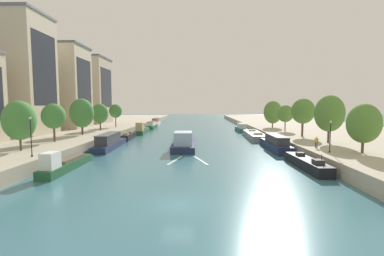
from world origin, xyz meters
TOP-DOWN VIEW (x-y plane):
  - ground_plane at (0.00, 0.00)m, footprint 400.00×400.00m
  - quay_left at (-34.51, 55.00)m, footprint 36.00×170.00m
  - quay_right at (34.51, 55.00)m, footprint 36.00×170.00m
  - barge_midriver at (-1.23, 31.11)m, footprint 4.68×23.90m
  - wake_behind_barge at (0.10, 16.62)m, footprint 5.60×5.97m
  - moored_boat_left_second at (-14.24, 10.58)m, footprint 1.92×11.32m
  - moored_boat_left_end at (-14.32, 26.68)m, footprint 3.08×14.28m
  - moored_boat_left_upstream at (-14.33, 39.98)m, footprint 2.02×10.27m
  - moored_boat_left_gap_after at (-13.93, 52.07)m, footprint 2.70×12.37m
  - moored_boat_left_far at (-13.99, 67.54)m, footprint 2.65×12.05m
  - moored_boat_left_midway at (-14.78, 81.00)m, footprint 2.01×11.99m
  - moored_boat_right_second at (14.85, 12.36)m, footprint 2.21×10.82m
  - moored_boat_right_midway at (14.86, 25.95)m, footprint 2.63×13.36m
  - moored_boat_right_upstream at (14.54, 42.17)m, footprint 3.87×16.60m
  - moored_boat_right_end at (14.00, 58.62)m, footprint 2.22×11.21m
  - tree_left_by_lamp at (-22.15, 14.43)m, footprint 4.14×4.14m
  - tree_left_past_mid at (-22.30, 23.13)m, footprint 3.75×3.75m
  - tree_left_distant at (-22.28, 33.78)m, footprint 4.73×4.73m
  - tree_left_midway at (-22.16, 43.54)m, footprint 3.82×3.82m
  - tree_left_end_of_row at (-21.30, 52.80)m, footprint 3.42×3.42m
  - tree_right_second at (22.40, 13.82)m, footprint 4.01×4.01m
  - tree_right_past_mid at (22.45, 22.98)m, footprint 4.54×4.54m
  - tree_right_far at (21.61, 31.76)m, footprint 4.33×4.33m
  - tree_right_midway at (21.80, 42.83)m, footprint 3.79×3.79m
  - tree_right_third at (21.51, 52.60)m, footprint 4.80×4.80m
  - lamppost_left_bank at (-18.04, 10.31)m, footprint 0.28×0.28m
  - lamppost_right_bank at (18.46, 14.13)m, footprint 0.28×0.28m
  - building_left_tall at (-36.44, 33.88)m, footprint 14.25×10.65m
  - building_left_far_end at (-36.44, 50.03)m, footprint 16.42×10.75m
  - building_left_corner at (-36.44, 68.86)m, footprint 14.95×12.79m
  - person_on_quay at (18.33, 17.81)m, footprint 0.44×0.37m

SIDE VIEW (x-z plane):
  - ground_plane at x=0.00m, z-range 0.00..0.00m
  - wake_behind_barge at x=0.10m, z-range 0.00..0.03m
  - moored_boat_left_upstream at x=-14.33m, z-range -0.51..1.80m
  - moored_boat_right_second at x=14.85m, z-range -0.51..1.82m
  - moored_boat_right_upstream at x=14.54m, z-range -0.53..1.89m
  - moored_boat_left_second at x=-14.24m, z-range -0.55..2.18m
  - quay_left at x=-34.51m, z-range 0.00..1.67m
  - quay_right at x=34.51m, z-range 0.00..1.67m
  - moored_boat_left_gap_after at x=-13.93m, z-range -0.68..2.50m
  - barge_midriver at x=-1.23m, z-range -0.68..2.54m
  - moored_boat_right_end at x=14.00m, z-range -0.19..2.12m
  - moored_boat_left_far at x=-13.99m, z-range -0.19..2.13m
  - moored_boat_right_midway at x=14.86m, z-range -0.21..2.42m
  - moored_boat_left_midway at x=-14.78m, z-range -0.23..2.49m
  - moored_boat_left_end at x=-14.32m, z-range -0.23..2.51m
  - person_on_quay at x=18.33m, z-range 1.79..3.41m
  - lamppost_right_bank at x=18.46m, z-range 1.88..5.97m
  - lamppost_left_bank at x=-18.04m, z-range 1.90..6.60m
  - tree_right_second at x=22.40m, z-range 2.31..8.59m
  - tree_left_midway at x=-22.16m, z-range 2.51..8.86m
  - tree_left_by_lamp at x=-22.15m, z-range 2.38..9.06m
  - tree_right_midway at x=21.80m, z-range 2.70..8.77m
  - tree_right_third at x=21.51m, z-range 2.20..9.38m
  - tree_left_past_mid at x=-22.30m, z-range 2.75..9.07m
  - tree_left_end_of_row at x=-21.30m, z-range 2.91..9.18m
  - tree_left_distant at x=-22.28m, z-range 2.40..9.77m
  - tree_right_past_mid at x=22.45m, z-range 2.57..10.24m
  - tree_right_far at x=21.61m, z-range 2.89..10.24m
  - building_left_far_end at x=-36.44m, z-range 1.69..23.25m
  - building_left_corner at x=-36.44m, z-range 1.69..23.34m
  - building_left_tall at x=-36.44m, z-range 1.69..26.16m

